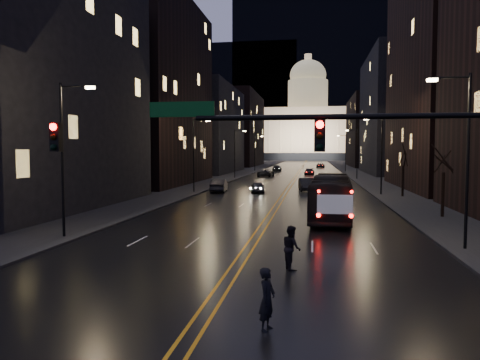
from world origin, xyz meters
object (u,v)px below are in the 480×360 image
at_px(receding_car_a, 307,185).
at_px(pedestrian_a, 267,299).
at_px(oncoming_car_b, 219,186).
at_px(traffic_signal, 399,152).
at_px(bus, 331,197).
at_px(pedestrian_b, 291,248).
at_px(oncoming_car_a, 258,187).

distance_m(receding_car_a, pedestrian_a, 46.79).
bearing_deg(oncoming_car_b, pedestrian_a, 98.12).
relative_size(receding_car_a, pedestrian_a, 2.78).
bearing_deg(traffic_signal, bus, 93.47).
height_order(pedestrian_a, pedestrian_b, pedestrian_b).
bearing_deg(traffic_signal, oncoming_car_a, 102.59).
bearing_deg(oncoming_car_b, oncoming_car_a, 175.52).
distance_m(oncoming_car_b, pedestrian_b, 37.99).
distance_m(traffic_signal, bus, 20.75).
distance_m(bus, oncoming_car_b, 24.69).
distance_m(pedestrian_a, pedestrian_b, 7.01).
height_order(bus, receding_car_a, bus).
bearing_deg(oncoming_car_a, traffic_signal, 94.87).
height_order(oncoming_car_a, receding_car_a, receding_car_a).
height_order(oncoming_car_b, receding_car_a, receding_car_a).
bearing_deg(oncoming_car_b, pedestrian_b, 101.09).
relative_size(bus, oncoming_car_a, 2.93).
xyz_separation_m(traffic_signal, oncoming_car_b, (-14.09, 41.49, -4.28)).
bearing_deg(receding_car_a, oncoming_car_b, -169.24).
height_order(receding_car_a, pedestrian_a, pedestrian_a).
height_order(oncoming_car_b, pedestrian_b, pedestrian_b).
bearing_deg(traffic_signal, pedestrian_a, -152.70).
xyz_separation_m(traffic_signal, pedestrian_a, (-3.87, -2.00, -4.20)).
bearing_deg(receding_car_a, pedestrian_b, -96.51).
relative_size(bus, pedestrian_a, 6.57).
xyz_separation_m(pedestrian_a, pedestrian_b, (0.37, 7.00, 0.05)).
height_order(oncoming_car_a, oncoming_car_b, oncoming_car_b).
distance_m(traffic_signal, pedestrian_b, 7.38).
bearing_deg(pedestrian_a, traffic_signal, -45.54).
relative_size(bus, oncoming_car_b, 2.40).
xyz_separation_m(oncoming_car_b, pedestrian_b, (10.60, -36.49, 0.14)).
xyz_separation_m(receding_car_a, pedestrian_a, (-0.46, -46.78, 0.08)).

